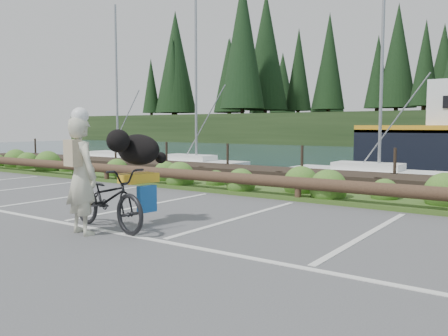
# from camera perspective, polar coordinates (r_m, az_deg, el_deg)

# --- Properties ---
(ground) EXTENTS (72.00, 72.00, 0.00)m
(ground) POSITION_cam_1_polar(r_m,az_deg,el_deg) (8.09, -5.86, -8.19)
(ground) COLOR #4C4C4E
(vegetation_strip) EXTENTS (34.00, 1.60, 0.10)m
(vegetation_strip) POSITION_cam_1_polar(r_m,az_deg,el_deg) (12.50, 10.30, -3.30)
(vegetation_strip) COLOR #3D5B21
(vegetation_strip) RESTS_ON ground
(log_rail) EXTENTS (32.00, 0.30, 0.60)m
(log_rail) POSITION_cam_1_polar(r_m,az_deg,el_deg) (11.88, 8.87, -3.95)
(log_rail) COLOR #443021
(log_rail) RESTS_ON ground
(bicycle) EXTENTS (2.22, 1.06, 1.12)m
(bicycle) POSITION_cam_1_polar(r_m,az_deg,el_deg) (8.74, -13.85, -3.57)
(bicycle) COLOR black
(bicycle) RESTS_ON ground
(cyclist) EXTENTS (0.79, 0.58, 2.00)m
(cyclist) POSITION_cam_1_polar(r_m,az_deg,el_deg) (8.43, -16.77, -0.93)
(cyclist) COLOR beige
(cyclist) RESTS_ON ground
(dog) EXTENTS (0.63, 1.06, 0.58)m
(dog) POSITION_cam_1_polar(r_m,az_deg,el_deg) (9.04, -10.30, 2.19)
(dog) COLOR black
(dog) RESTS_ON bicycle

